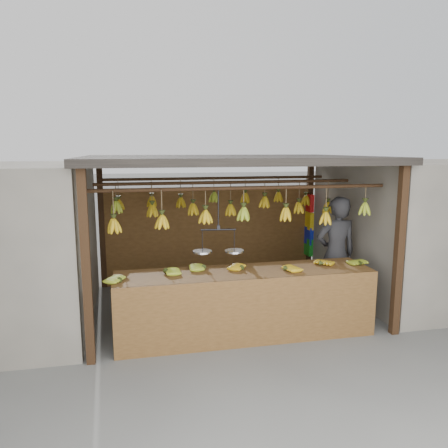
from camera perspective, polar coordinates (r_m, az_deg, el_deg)
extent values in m
plane|color=#5B5B57|center=(7.16, 0.52, -10.71)|extent=(80.00, 80.00, 0.00)
cube|color=black|center=(5.25, -17.54, -5.66)|extent=(0.10, 0.10, 2.30)
cube|color=black|center=(6.28, 21.89, -3.42)|extent=(0.10, 0.10, 2.30)
cube|color=black|center=(8.17, -15.68, -0.14)|extent=(0.10, 0.10, 2.30)
cube|color=black|center=(8.87, 11.06, 0.79)|extent=(0.10, 0.10, 2.30)
cube|color=black|center=(6.71, 0.55, 8.44)|extent=(4.30, 3.30, 0.10)
cylinder|color=black|center=(5.76, 2.74, 4.72)|extent=(4.00, 0.05, 0.05)
cylinder|color=black|center=(6.73, 0.54, 5.46)|extent=(4.00, 0.05, 0.05)
cylinder|color=black|center=(7.70, -1.11, 6.00)|extent=(4.00, 0.05, 0.05)
cube|color=brown|center=(8.33, -1.74, -1.34)|extent=(4.00, 0.06, 1.80)
cube|color=slate|center=(8.39, 25.26, -0.47)|extent=(3.00, 3.00, 2.30)
cube|color=brown|center=(5.87, 2.74, -6.52)|extent=(3.44, 0.76, 0.08)
cube|color=brown|center=(5.65, 3.72, -11.57)|extent=(3.44, 0.04, 0.90)
cube|color=black|center=(5.53, -13.25, -12.79)|extent=(0.07, 0.07, 0.82)
cube|color=black|center=(6.33, 18.09, -10.08)|extent=(0.07, 0.07, 0.82)
cube|color=black|center=(6.15, -13.16, -10.43)|extent=(0.07, 0.07, 0.82)
cube|color=black|center=(6.87, 15.29, -8.34)|extent=(0.07, 0.07, 0.82)
ellipsoid|color=#92A523|center=(5.51, -13.31, -7.11)|extent=(0.30, 0.27, 0.06)
ellipsoid|color=#92A523|center=(5.75, -7.58, -6.23)|extent=(0.25, 0.19, 0.06)
ellipsoid|color=#92A523|center=(5.93, -2.72, -5.66)|extent=(0.25, 0.20, 0.06)
ellipsoid|color=#C29714|center=(5.90, 2.45, -5.72)|extent=(0.30, 0.29, 0.06)
ellipsoid|color=#C29714|center=(5.88, 8.16, -5.88)|extent=(0.28, 0.24, 0.06)
ellipsoid|color=#C29714|center=(6.24, 12.67, -5.10)|extent=(0.30, 0.30, 0.06)
ellipsoid|color=#92A523|center=(6.39, 17.50, -4.96)|extent=(0.22, 0.27, 0.06)
ellipsoid|color=#C29714|center=(5.58, -14.16, -0.25)|extent=(0.16, 0.16, 0.28)
ellipsoid|color=#C29714|center=(5.58, -8.09, 0.28)|extent=(0.16, 0.16, 0.28)
ellipsoid|color=#C29714|center=(5.73, -2.42, 0.96)|extent=(0.16, 0.16, 0.28)
ellipsoid|color=#92A523|center=(5.81, 2.56, 1.31)|extent=(0.16, 0.16, 0.28)
ellipsoid|color=#C29714|center=(5.98, 8.06, 1.26)|extent=(0.16, 0.16, 0.28)
ellipsoid|color=#C29714|center=(6.20, 13.12, 0.76)|extent=(0.16, 0.16, 0.28)
ellipsoid|color=#92A523|center=(6.46, 17.91, 1.91)|extent=(0.16, 0.16, 0.28)
ellipsoid|color=#92A523|center=(6.63, -13.89, 2.15)|extent=(0.16, 0.16, 0.28)
ellipsoid|color=#C29714|center=(6.62, -9.34, 1.70)|extent=(0.16, 0.16, 0.28)
ellipsoid|color=#C29714|center=(6.70, -4.06, 1.93)|extent=(0.16, 0.16, 0.28)
ellipsoid|color=#C29714|center=(6.81, 0.86, 1.85)|extent=(0.16, 0.16, 0.28)
ellipsoid|color=#C29714|center=(6.96, 5.32, 2.87)|extent=(0.16, 0.16, 0.28)
ellipsoid|color=#C29714|center=(7.14, 9.74, 2.09)|extent=(0.16, 0.16, 0.28)
ellipsoid|color=#C29714|center=(7.30, 13.37, 2.09)|extent=(0.16, 0.16, 0.28)
ellipsoid|color=#C29714|center=(7.58, -13.58, 2.47)|extent=(0.16, 0.16, 0.28)
ellipsoid|color=#C29714|center=(7.61, -9.42, 2.90)|extent=(0.16, 0.16, 0.28)
ellipsoid|color=#C29714|center=(7.68, -5.66, 2.82)|extent=(0.16, 0.16, 0.28)
ellipsoid|color=#92A523|center=(7.69, -1.33, 3.52)|extent=(0.16, 0.16, 0.28)
ellipsoid|color=#C29714|center=(7.84, 2.78, 3.41)|extent=(0.16, 0.16, 0.28)
ellipsoid|color=#C29714|center=(8.08, 7.11, 3.52)|extent=(0.16, 0.16, 0.28)
ellipsoid|color=#C29714|center=(8.24, 10.61, 3.05)|extent=(0.16, 0.16, 0.28)
cylinder|color=black|center=(5.71, -0.75, 1.94)|extent=(0.02, 0.02, 0.54)
cylinder|color=black|center=(5.75, -0.75, -0.74)|extent=(0.46, 0.09, 0.02)
cylinder|color=silver|center=(5.81, -2.83, -3.68)|extent=(0.25, 0.25, 0.02)
cylinder|color=silver|center=(5.83, 1.35, -3.61)|extent=(0.25, 0.25, 0.02)
imported|color=#262628|center=(6.98, 14.40, -3.85)|extent=(0.66, 0.44, 1.80)
cube|color=red|center=(8.66, 11.15, 2.72)|extent=(0.08, 0.26, 0.34)
cube|color=yellow|center=(8.71, 11.08, 0.42)|extent=(0.08, 0.26, 0.34)
cube|color=#1426BF|center=(8.77, 11.01, -1.50)|extent=(0.08, 0.26, 0.34)
cube|color=#199926|center=(8.81, 10.97, -2.94)|extent=(0.08, 0.26, 0.34)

